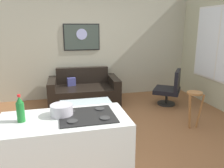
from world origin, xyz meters
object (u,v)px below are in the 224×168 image
(soda_bottle, at_px, (20,110))
(wall_painting, at_px, (82,37))
(couch, at_px, (84,92))
(bar_stool, at_px, (194,101))
(mixing_bowl, at_px, (62,110))
(coffee_table, at_px, (86,105))
(armchair, at_px, (170,89))

(soda_bottle, bearing_deg, wall_painting, 73.45)
(couch, bearing_deg, bar_stool, -45.70)
(wall_painting, bearing_deg, mixing_bowl, -100.50)
(coffee_table, xyz_separation_m, armchair, (2.11, 0.62, 0.02))
(soda_bottle, relative_size, mixing_bowl, 1.19)
(mixing_bowl, bearing_deg, soda_bottle, -171.13)
(mixing_bowl, relative_size, wall_painting, 0.27)
(couch, height_order, armchair, armchair)
(armchair, height_order, soda_bottle, soda_bottle)
(mixing_bowl, bearing_deg, wall_painting, 79.50)
(coffee_table, xyz_separation_m, mixing_bowl, (-0.49, -1.73, 0.59))
(couch, relative_size, soda_bottle, 5.86)
(soda_bottle, height_order, wall_painting, wall_painting)
(soda_bottle, xyz_separation_m, wall_painting, (1.06, 3.58, 0.53))
(bar_stool, height_order, wall_painting, wall_painting)
(armchair, bearing_deg, bar_stool, -98.13)
(couch, xyz_separation_m, bar_stool, (1.82, -1.87, 0.23))
(bar_stool, xyz_separation_m, wall_painting, (-1.77, 2.40, 1.07))
(coffee_table, distance_m, armchair, 2.19)
(couch, height_order, bar_stool, couch)
(couch, distance_m, soda_bottle, 3.30)
(coffee_table, bearing_deg, soda_bottle, -116.75)
(soda_bottle, bearing_deg, coffee_table, 63.25)
(armchair, xyz_separation_m, wall_painting, (-1.95, 1.16, 1.18))
(soda_bottle, bearing_deg, bar_stool, 22.59)
(armchair, relative_size, bar_stool, 1.25)
(armchair, height_order, mixing_bowl, mixing_bowl)
(couch, xyz_separation_m, armchair, (2.00, -0.64, 0.12))
(bar_stool, xyz_separation_m, mixing_bowl, (-2.42, -1.11, 0.47))
(soda_bottle, xyz_separation_m, mixing_bowl, (0.41, 0.06, -0.07))
(bar_stool, bearing_deg, mixing_bowl, -155.29)
(couch, bearing_deg, mixing_bowl, -101.30)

